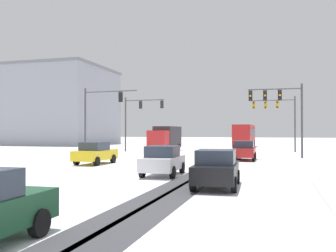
# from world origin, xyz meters

# --- Properties ---
(wheel_track_left_lane) EXTENTS (0.98, 35.25, 0.01)m
(wheel_track_left_lane) POSITION_xyz_m (3.16, 16.02, 0.00)
(wheel_track_left_lane) COLOR #424247
(wheel_track_left_lane) RESTS_ON ground
(wheel_track_right_lane) EXTENTS (1.20, 35.25, 0.01)m
(wheel_track_right_lane) POSITION_xyz_m (4.05, 16.02, 0.00)
(wheel_track_right_lane) COLOR #424247
(wheel_track_right_lane) RESTS_ON ground
(traffic_signal_far_left) EXTENTS (4.99, 0.53, 6.50)m
(traffic_signal_far_left) POSITION_xyz_m (-8.08, 37.98, 4.60)
(traffic_signal_far_left) COLOR #47474C
(traffic_signal_far_left) RESTS_ON ground
(traffic_signal_near_left) EXTENTS (5.42, 0.51, 6.50)m
(traffic_signal_near_left) POSITION_xyz_m (-8.32, 27.96, 4.39)
(traffic_signal_near_left) COLOR #47474C
(traffic_signal_near_left) RESTS_ON ground
(traffic_signal_far_right) EXTENTS (5.02, 0.50, 6.50)m
(traffic_signal_far_right) POSITION_xyz_m (7.80, 42.11, 4.76)
(traffic_signal_far_right) COLOR #47474C
(traffic_signal_far_right) RESTS_ON ground
(traffic_signal_near_right) EXTENTS (4.62, 0.46, 6.50)m
(traffic_signal_near_right) POSITION_xyz_m (7.96, 29.98, 4.74)
(traffic_signal_near_right) COLOR #47474C
(traffic_signal_near_right) RESTS_ON ground
(car_red_lead) EXTENTS (1.86, 4.11, 1.62)m
(car_red_lead) POSITION_xyz_m (5.06, 27.90, 0.82)
(car_red_lead) COLOR red
(car_red_lead) RESTS_ON ground
(car_yellow_cab_second) EXTENTS (1.95, 4.16, 1.62)m
(car_yellow_cab_second) POSITION_xyz_m (-5.18, 21.07, 0.82)
(car_yellow_cab_second) COLOR yellow
(car_yellow_cab_second) RESTS_ON ground
(car_white_third) EXTENTS (1.99, 4.18, 1.62)m
(car_white_third) POSITION_xyz_m (1.67, 15.56, 0.82)
(car_white_third) COLOR silver
(car_white_third) RESTS_ON ground
(car_black_fourth) EXTENTS (1.98, 4.18, 1.62)m
(car_black_fourth) POSITION_xyz_m (5.15, 11.94, 0.82)
(car_black_fourth) COLOR black
(car_black_fourth) RESTS_ON ground
(bus_oncoming) EXTENTS (2.77, 11.03, 3.38)m
(bus_oncoming) POSITION_xyz_m (3.00, 54.55, 1.99)
(bus_oncoming) COLOR #B21E1E
(bus_oncoming) RESTS_ON ground
(box_truck_delivery) EXTENTS (2.37, 7.43, 3.02)m
(box_truck_delivery) POSITION_xyz_m (-5.31, 39.92, 1.63)
(box_truck_delivery) COLOR red
(box_truck_delivery) RESTS_ON ground
(office_building_far_left_block) EXTENTS (30.21, 17.36, 14.19)m
(office_building_far_left_block) POSITION_xyz_m (-37.32, 57.71, 7.10)
(office_building_far_left_block) COLOR #9399A3
(office_building_far_left_block) RESTS_ON ground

